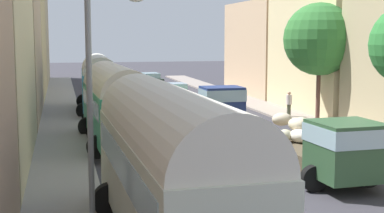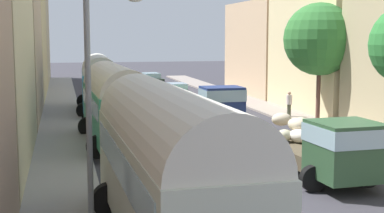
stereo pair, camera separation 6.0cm
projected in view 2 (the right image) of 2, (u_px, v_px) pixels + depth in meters
name	position (u px, v px, depth m)	size (l,w,h in m)	color
ground_plane	(174.00, 116.00, 36.71)	(154.00, 154.00, 0.00)	#35343B
sidewalk_left	(62.00, 119.00, 35.05)	(2.50, 70.00, 0.14)	gray
sidewalk_right	(277.00, 112.00, 38.35)	(2.50, 70.00, 0.14)	gray
building_left_3	(17.00, 44.00, 47.69)	(4.55, 14.81, 9.11)	tan
building_left_4	(26.00, 35.00, 62.37)	(4.90, 14.81, 10.72)	tan
building_right_2	(328.00, 44.00, 38.36)	(5.07, 10.83, 9.38)	beige
building_right_3	(268.00, 49.00, 49.51)	(4.66, 11.32, 8.23)	#CFAA86
parked_bus_0	(168.00, 161.00, 13.44)	(3.39, 9.79, 4.07)	beige
parked_bus_1	(115.00, 101.00, 26.83)	(3.44, 9.10, 3.90)	#30916A
parked_bus_2	(99.00, 81.00, 38.30)	(3.36, 8.59, 3.96)	teal
cargo_truck_0	(322.00, 146.00, 20.42)	(3.28, 7.73, 2.39)	#2F5133
cargo_truck_1	(215.00, 105.00, 32.59)	(3.18, 7.16, 2.45)	navy
car_0	(176.00, 93.00, 44.23)	(2.40, 3.98, 1.54)	#4D915A
car_1	(151.00, 81.00, 55.64)	(2.43, 4.44, 1.59)	#212C22
car_2	(165.00, 119.00, 30.18)	(2.18, 3.81, 1.52)	silver
car_3	(133.00, 98.00, 40.55)	(2.51, 4.28, 1.51)	slate
car_4	(122.00, 89.00, 47.23)	(2.42, 3.95, 1.54)	#418FC9
pedestrian_1	(289.00, 103.00, 35.47)	(0.51, 0.51, 1.74)	#484C39
streetlamp_near	(96.00, 90.00, 14.75)	(1.57, 0.28, 6.46)	gray
roadside_tree_2	(320.00, 39.00, 33.17)	(4.36, 4.36, 7.25)	brown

